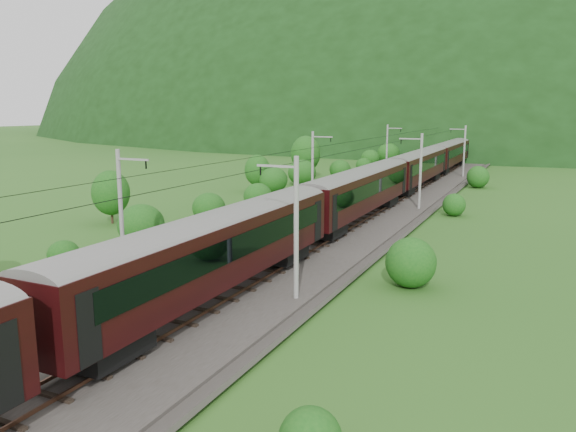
% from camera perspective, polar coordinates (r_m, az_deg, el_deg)
% --- Properties ---
extents(ground, '(600.00, 600.00, 0.00)m').
position_cam_1_polar(ground, '(35.00, -8.54, -7.26)').
color(ground, '#28581B').
rests_on(ground, ground).
extents(railbed, '(14.00, 220.00, 0.30)m').
position_cam_1_polar(railbed, '(43.28, -1.21, -3.42)').
color(railbed, '#38332D').
rests_on(railbed, ground).
extents(track_left, '(2.40, 220.00, 0.27)m').
position_cam_1_polar(track_left, '(44.32, -3.99, -2.81)').
color(track_left, brown).
rests_on(track_left, railbed).
extents(track_right, '(2.40, 220.00, 0.27)m').
position_cam_1_polar(track_right, '(42.25, 1.72, -3.47)').
color(track_right, brown).
rests_on(track_right, railbed).
extents(catenary_left, '(2.54, 192.28, 8.00)m').
position_cam_1_polar(catenary_left, '(64.83, 2.57, 5.23)').
color(catenary_left, gray).
rests_on(catenary_left, railbed).
extents(catenary_right, '(2.54, 192.28, 8.00)m').
position_cam_1_polar(catenary_right, '(61.21, 13.24, 4.63)').
color(catenary_right, gray).
rests_on(catenary_right, railbed).
extents(overhead_wires, '(4.83, 198.00, 0.03)m').
position_cam_1_polar(overhead_wires, '(42.12, -1.24, 5.79)').
color(overhead_wires, black).
rests_on(overhead_wires, ground).
extents(mountain_main, '(504.00, 360.00, 244.00)m').
position_cam_1_polar(mountain_main, '(288.39, 21.63, 7.91)').
color(mountain_main, black).
rests_on(mountain_main, ground).
extents(mountain_ridge, '(336.00, 280.00, 132.00)m').
position_cam_1_polar(mountain_ridge, '(355.88, 2.23, 9.06)').
color(mountain_ridge, black).
rests_on(mountain_ridge, ground).
extents(train, '(3.30, 159.12, 5.75)m').
position_cam_1_polar(train, '(65.47, 10.66, 4.55)').
color(train, black).
rests_on(train, ground).
extents(hazard_post_near, '(0.15, 0.15, 1.44)m').
position_cam_1_polar(hazard_post_near, '(93.47, 13.40, 4.52)').
color(hazard_post_near, red).
rests_on(hazard_post_near, railbed).
extents(hazard_post_far, '(0.14, 0.14, 1.31)m').
position_cam_1_polar(hazard_post_far, '(56.47, 5.66, 0.73)').
color(hazard_post_far, red).
rests_on(hazard_post_far, railbed).
extents(signal, '(0.23, 0.23, 2.10)m').
position_cam_1_polar(signal, '(76.93, 7.96, 3.80)').
color(signal, black).
rests_on(signal, railbed).
extents(vegetation_left, '(12.22, 148.01, 6.71)m').
position_cam_1_polar(vegetation_left, '(57.26, -9.18, 2.26)').
color(vegetation_left, '#175115').
rests_on(vegetation_left, ground).
extents(vegetation_right, '(5.60, 94.53, 2.79)m').
position_cam_1_polar(vegetation_right, '(39.71, 12.93, -3.30)').
color(vegetation_right, '#175115').
rests_on(vegetation_right, ground).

